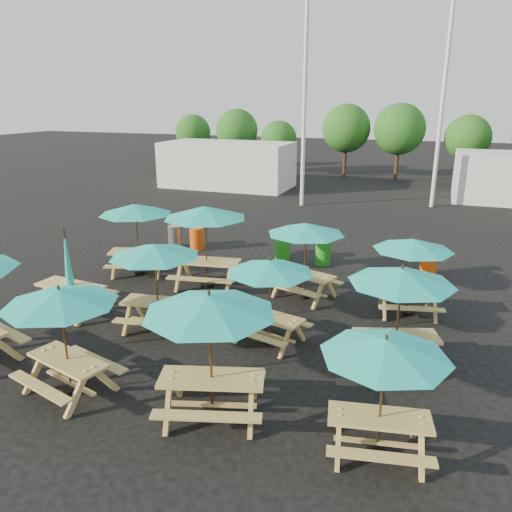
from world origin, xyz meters
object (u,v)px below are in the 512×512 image
(picnic_unit_4, at_px, (155,254))
(picnic_unit_6, at_px, (209,311))
(picnic_unit_2, at_px, (135,213))
(picnic_unit_7, at_px, (270,271))
(picnic_unit_9, at_px, (385,353))
(picnic_unit_1, at_px, (69,278))
(picnic_unit_3, at_px, (60,302))
(waste_bin_4, at_px, (428,263))
(picnic_unit_10, at_px, (401,281))
(waste_bin_0, at_px, (175,236))
(picnic_unit_5, at_px, (205,216))
(waste_bin_3, at_px, (323,253))
(picnic_unit_8, at_px, (306,232))
(waste_bin_2, at_px, (282,249))
(waste_bin_1, at_px, (197,239))
(picnic_unit_11, at_px, (413,248))

(picnic_unit_4, bearing_deg, picnic_unit_6, -53.87)
(picnic_unit_2, xyz_separation_m, picnic_unit_7, (5.48, -3.06, -0.26))
(picnic_unit_2, height_order, picnic_unit_9, picnic_unit_2)
(picnic_unit_1, relative_size, picnic_unit_7, 0.98)
(picnic_unit_3, distance_m, waste_bin_4, 11.41)
(picnic_unit_10, bearing_deg, picnic_unit_7, 158.57)
(picnic_unit_7, distance_m, waste_bin_4, 7.11)
(picnic_unit_9, xyz_separation_m, waste_bin_0, (-8.74, 9.19, -1.37))
(picnic_unit_5, xyz_separation_m, waste_bin_3, (2.80, 3.28, -1.77))
(picnic_unit_8, relative_size, picnic_unit_10, 0.99)
(picnic_unit_4, bearing_deg, waste_bin_2, 70.42)
(picnic_unit_1, relative_size, waste_bin_0, 2.82)
(picnic_unit_3, distance_m, picnic_unit_6, 2.91)
(picnic_unit_5, xyz_separation_m, waste_bin_2, (1.35, 3.26, -1.77))
(picnic_unit_4, distance_m, waste_bin_0, 7.28)
(picnic_unit_2, distance_m, picnic_unit_9, 10.31)
(picnic_unit_2, distance_m, picnic_unit_3, 6.84)
(picnic_unit_10, xyz_separation_m, waste_bin_1, (-7.79, 6.29, -1.52))
(picnic_unit_7, height_order, waste_bin_1, picnic_unit_7)
(picnic_unit_5, xyz_separation_m, picnic_unit_8, (2.96, 0.18, -0.26))
(picnic_unit_3, height_order, picnic_unit_4, picnic_unit_4)
(picnic_unit_9, relative_size, waste_bin_4, 2.80)
(picnic_unit_1, distance_m, picnic_unit_9, 8.80)
(waste_bin_0, bearing_deg, picnic_unit_9, -46.44)
(picnic_unit_9, distance_m, picnic_unit_10, 2.88)
(picnic_unit_3, bearing_deg, picnic_unit_10, 43.84)
(picnic_unit_9, distance_m, waste_bin_3, 9.64)
(picnic_unit_5, xyz_separation_m, picnic_unit_6, (2.86, -5.79, -0.13))
(picnic_unit_1, relative_size, picnic_unit_3, 0.91)
(picnic_unit_3, height_order, waste_bin_3, picnic_unit_3)
(picnic_unit_4, distance_m, picnic_unit_10, 5.63)
(picnic_unit_1, distance_m, waste_bin_2, 7.34)
(picnic_unit_2, relative_size, picnic_unit_7, 1.18)
(picnic_unit_1, relative_size, waste_bin_3, 2.82)
(picnic_unit_6, bearing_deg, picnic_unit_2, 114.91)
(picnic_unit_8, bearing_deg, waste_bin_4, 63.01)
(waste_bin_1, distance_m, waste_bin_4, 8.25)
(picnic_unit_1, bearing_deg, picnic_unit_7, 7.18)
(waste_bin_4, bearing_deg, picnic_unit_9, -92.80)
(picnic_unit_6, xyz_separation_m, picnic_unit_10, (2.89, 2.89, -0.11))
(picnic_unit_1, xyz_separation_m, picnic_unit_6, (5.39, -2.84, 1.09))
(picnic_unit_7, relative_size, picnic_unit_9, 1.03)
(picnic_unit_1, height_order, waste_bin_2, picnic_unit_1)
(waste_bin_0, bearing_deg, waste_bin_2, -1.97)
(picnic_unit_3, relative_size, picnic_unit_4, 1.06)
(picnic_unit_7, relative_size, picnic_unit_11, 0.99)
(picnic_unit_3, distance_m, picnic_unit_9, 5.80)
(picnic_unit_2, bearing_deg, picnic_unit_9, -53.33)
(picnic_unit_11, xyz_separation_m, waste_bin_4, (0.40, 3.38, -1.40))
(waste_bin_0, relative_size, waste_bin_3, 1.00)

